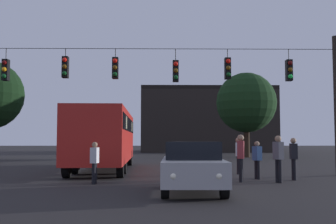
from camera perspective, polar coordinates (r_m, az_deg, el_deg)
name	(u,v)px	position (r m, az deg, el deg)	size (l,w,h in m)	color
ground_plane	(152,162)	(29.21, -2.30, -7.00)	(168.00, 168.00, 0.00)	black
overhead_signal_span	(146,91)	(18.18, -3.11, 2.98)	(17.38, 0.44, 6.24)	black
city_bus	(105,134)	(21.57, -8.79, -3.09)	(2.87, 11.08, 3.00)	#B21E19
car_near_right	(192,166)	(12.58, 3.41, -7.45)	(1.93, 4.38, 1.52)	#99999E
pedestrian_crossing_left	(241,155)	(15.67, 10.10, -5.90)	(0.33, 0.41, 1.78)	black
pedestrian_crossing_center	(278,156)	(15.70, 15.10, -5.92)	(0.36, 0.42, 1.74)	black
pedestrian_crossing_right	(294,156)	(16.88, 17.08, -5.91)	(0.26, 0.37, 1.66)	black
pedestrian_near_bus	(95,161)	(14.99, -10.19, -6.66)	(0.28, 0.39, 1.50)	black
pedestrian_trailing	(257,158)	(16.94, 12.30, -6.27)	(0.35, 0.42, 1.52)	black
pedestrian_far_side	(238,153)	(19.29, 9.74, -5.71)	(0.29, 0.39, 1.68)	black
corner_building	(206,121)	(56.48, 5.26, -1.24)	(17.20, 11.70, 8.38)	black
tree_behind_building	(246,103)	(37.92, 10.83, 1.27)	(5.46, 5.46, 7.70)	#2D2116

